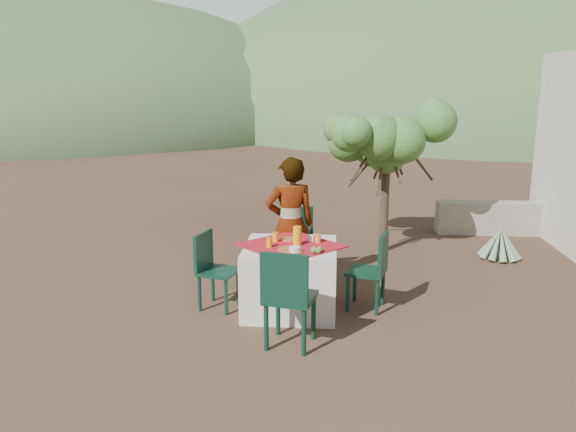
{
  "coord_description": "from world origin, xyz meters",
  "views": [
    {
      "loc": [
        0.46,
        -6.19,
        2.51
      ],
      "look_at": [
        -0.03,
        0.2,
        1.0
      ],
      "focal_mm": 35.0,
      "sensor_mm": 36.0,
      "label": 1
    }
  ],
  "objects_px": {
    "chair_near": "(288,295)",
    "person": "(290,224)",
    "chair_left": "(213,266)",
    "table": "(290,277)",
    "chair_right": "(373,268)",
    "shrub_tree": "(391,147)",
    "agave": "(500,244)",
    "chair_far": "(298,240)",
    "juice_pitcher": "(297,236)"
  },
  "relations": [
    {
      "from": "chair_near",
      "to": "person",
      "type": "xyz_separation_m",
      "value": [
        -0.1,
        1.65,
        0.28
      ]
    },
    {
      "from": "person",
      "to": "chair_left",
      "type": "bearing_deg",
      "value": 22.62
    },
    {
      "from": "table",
      "to": "person",
      "type": "relative_size",
      "value": 0.78
    },
    {
      "from": "chair_near",
      "to": "chair_left",
      "type": "height_order",
      "value": "chair_near"
    },
    {
      "from": "chair_right",
      "to": "shrub_tree",
      "type": "height_order",
      "value": "shrub_tree"
    },
    {
      "from": "shrub_tree",
      "to": "chair_left",
      "type": "bearing_deg",
      "value": -131.8
    },
    {
      "from": "table",
      "to": "agave",
      "type": "height_order",
      "value": "table"
    },
    {
      "from": "chair_near",
      "to": "person",
      "type": "height_order",
      "value": "person"
    },
    {
      "from": "chair_right",
      "to": "chair_near",
      "type": "bearing_deg",
      "value": -24.06
    },
    {
      "from": "table",
      "to": "chair_near",
      "type": "xyz_separation_m",
      "value": [
        0.05,
        -0.98,
        0.17
      ]
    },
    {
      "from": "chair_far",
      "to": "person",
      "type": "bearing_deg",
      "value": -118.28
    },
    {
      "from": "chair_near",
      "to": "shrub_tree",
      "type": "distance_m",
      "value": 3.82
    },
    {
      "from": "table",
      "to": "person",
      "type": "xyz_separation_m",
      "value": [
        -0.05,
        0.67,
        0.45
      ]
    },
    {
      "from": "person",
      "to": "table",
      "type": "bearing_deg",
      "value": 78.19
    },
    {
      "from": "chair_far",
      "to": "shrub_tree",
      "type": "relative_size",
      "value": 0.47
    },
    {
      "from": "chair_far",
      "to": "agave",
      "type": "distance_m",
      "value": 3.12
    },
    {
      "from": "shrub_tree",
      "to": "table",
      "type": "bearing_deg",
      "value": -118.14
    },
    {
      "from": "person",
      "to": "juice_pitcher",
      "type": "height_order",
      "value": "person"
    },
    {
      "from": "chair_left",
      "to": "shrub_tree",
      "type": "xyz_separation_m",
      "value": [
        2.21,
        2.47,
        1.1
      ]
    },
    {
      "from": "juice_pitcher",
      "to": "chair_near",
      "type": "bearing_deg",
      "value": -91.63
    },
    {
      "from": "table",
      "to": "chair_far",
      "type": "distance_m",
      "value": 1.05
    },
    {
      "from": "shrub_tree",
      "to": "agave",
      "type": "distance_m",
      "value": 2.14
    },
    {
      "from": "chair_left",
      "to": "person",
      "type": "xyz_separation_m",
      "value": [
        0.84,
        0.67,
        0.34
      ]
    },
    {
      "from": "table",
      "to": "shrub_tree",
      "type": "xyz_separation_m",
      "value": [
        1.32,
        2.47,
        1.21
      ]
    },
    {
      "from": "table",
      "to": "shrub_tree",
      "type": "bearing_deg",
      "value": 61.86
    },
    {
      "from": "table",
      "to": "agave",
      "type": "relative_size",
      "value": 1.98
    },
    {
      "from": "table",
      "to": "chair_far",
      "type": "bearing_deg",
      "value": 88.24
    },
    {
      "from": "table",
      "to": "chair_left",
      "type": "height_order",
      "value": "chair_left"
    },
    {
      "from": "shrub_tree",
      "to": "juice_pitcher",
      "type": "bearing_deg",
      "value": -116.81
    },
    {
      "from": "table",
      "to": "shrub_tree",
      "type": "relative_size",
      "value": 0.64
    },
    {
      "from": "chair_far",
      "to": "juice_pitcher",
      "type": "height_order",
      "value": "juice_pitcher"
    },
    {
      "from": "chair_right",
      "to": "shrub_tree",
      "type": "relative_size",
      "value": 0.44
    },
    {
      "from": "chair_far",
      "to": "shrub_tree",
      "type": "distance_m",
      "value": 2.2
    },
    {
      "from": "chair_far",
      "to": "person",
      "type": "height_order",
      "value": "person"
    },
    {
      "from": "chair_left",
      "to": "chair_right",
      "type": "distance_m",
      "value": 1.82
    },
    {
      "from": "chair_left",
      "to": "chair_right",
      "type": "relative_size",
      "value": 0.99
    },
    {
      "from": "chair_right",
      "to": "chair_left",
      "type": "bearing_deg",
      "value": -71.92
    },
    {
      "from": "chair_right",
      "to": "person",
      "type": "distance_m",
      "value": 1.19
    },
    {
      "from": "person",
      "to": "agave",
      "type": "distance_m",
      "value": 3.39
    },
    {
      "from": "chair_far",
      "to": "chair_left",
      "type": "distance_m",
      "value": 1.39
    },
    {
      "from": "chair_left",
      "to": "shrub_tree",
      "type": "bearing_deg",
      "value": -27.12
    },
    {
      "from": "chair_near",
      "to": "chair_right",
      "type": "height_order",
      "value": "chair_near"
    },
    {
      "from": "agave",
      "to": "juice_pitcher",
      "type": "distance_m",
      "value": 3.63
    },
    {
      "from": "chair_right",
      "to": "shrub_tree",
      "type": "bearing_deg",
      "value": -173.47
    },
    {
      "from": "chair_far",
      "to": "juice_pitcher",
      "type": "distance_m",
      "value": 1.08
    },
    {
      "from": "chair_left",
      "to": "shrub_tree",
      "type": "height_order",
      "value": "shrub_tree"
    },
    {
      "from": "table",
      "to": "person",
      "type": "distance_m",
      "value": 0.81
    },
    {
      "from": "agave",
      "to": "table",
      "type": "bearing_deg",
      "value": -143.82
    },
    {
      "from": "shrub_tree",
      "to": "juice_pitcher",
      "type": "xyz_separation_m",
      "value": [
        -1.24,
        -2.46,
        -0.73
      ]
    },
    {
      "from": "table",
      "to": "shrub_tree",
      "type": "distance_m",
      "value": 3.05
    }
  ]
}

